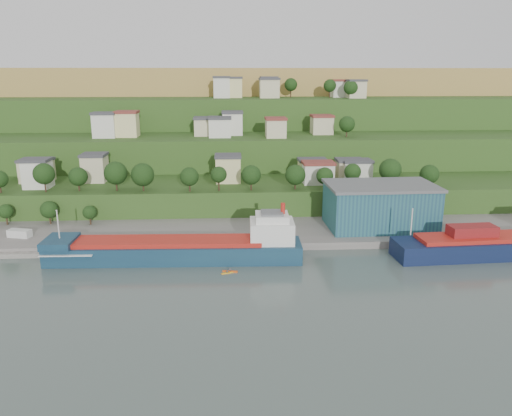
{
  "coord_description": "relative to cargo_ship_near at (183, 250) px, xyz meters",
  "views": [
    {
      "loc": [
        3.71,
        -109.11,
        45.43
      ],
      "look_at": [
        10.69,
        15.0,
        11.87
      ],
      "focal_mm": 35.0,
      "sensor_mm": 36.0,
      "label": 1
    }
  ],
  "objects": [
    {
      "name": "hillside",
      "position": [
        7.94,
        158.98,
        -2.52
      ],
      "size": [
        360.0,
        210.2,
        96.0
      ],
      "color": "#284719",
      "rests_on": "ground"
    },
    {
      "name": "ground",
      "position": [
        7.93,
        -9.73,
        -2.6
      ],
      "size": [
        500.0,
        500.0,
        0.0
      ],
      "primitive_type": "plane",
      "color": "#47564E",
      "rests_on": "ground"
    },
    {
      "name": "kayak_yellow",
      "position": [
        11.01,
        -9.43,
        -2.38
      ],
      "size": [
        2.91,
        1.46,
        0.73
      ],
      "rotation": [
        0.0,
        0.0,
        0.34
      ],
      "color": "#F1A81C",
      "rests_on": "ground"
    },
    {
      "name": "caravan",
      "position": [
        -45.92,
        14.83,
        0.06
      ],
      "size": [
        6.7,
        4.12,
        2.91
      ],
      "primitive_type": "cube",
      "rotation": [
        0.0,
        0.0,
        -0.26
      ],
      "color": "silver",
      "rests_on": "pebble_beach"
    },
    {
      "name": "cargo_ship_near",
      "position": [
        0.0,
        0.0,
        0.0
      ],
      "size": [
        63.5,
        11.74,
        16.26
      ],
      "rotation": [
        0.0,
        0.0,
        -0.03
      ],
      "color": "#122C45",
      "rests_on": "ground"
    },
    {
      "name": "pebble_beach",
      "position": [
        -47.07,
        12.27,
        -2.6
      ],
      "size": [
        40.0,
        18.0,
        2.4
      ],
      "primitive_type": "cube",
      "color": "slate",
      "rests_on": "ground"
    },
    {
      "name": "warehouse",
      "position": [
        55.44,
        18.76,
        5.84
      ],
      "size": [
        31.4,
        19.65,
        12.8
      ],
      "rotation": [
        0.0,
        0.0,
        0.02
      ],
      "color": "navy",
      "rests_on": "quay"
    },
    {
      "name": "quay",
      "position": [
        27.93,
        18.27,
        -2.6
      ],
      "size": [
        220.0,
        26.0,
        4.0
      ],
      "primitive_type": "cube",
      "color": "slate",
      "rests_on": "ground"
    },
    {
      "name": "dinghy",
      "position": [
        -32.63,
        8.89,
        -1.02
      ],
      "size": [
        3.91,
        2.04,
        0.74
      ],
      "primitive_type": "cube",
      "rotation": [
        0.0,
        0.0,
        0.18
      ],
      "color": "silver",
      "rests_on": "pebble_beach"
    },
    {
      "name": "kayak_orange",
      "position": [
        11.67,
        -8.56,
        -2.33
      ],
      "size": [
        3.67,
        1.29,
        0.9
      ],
      "rotation": [
        0.0,
        0.0,
        -0.18
      ],
      "color": "#ED5815",
      "rests_on": "ground"
    }
  ]
}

